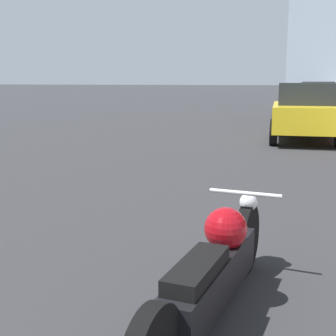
# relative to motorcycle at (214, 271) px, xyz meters

# --- Properties ---
(motorcycle) EXTENTS (0.62, 2.63, 0.76)m
(motorcycle) POSITION_rel_motorcycle_xyz_m (0.00, 0.00, 0.00)
(motorcycle) COLOR black
(motorcycle) RESTS_ON ground_plane
(parked_car_yellow) EXTENTS (2.14, 4.06, 1.63)m
(parked_car_yellow) POSITION_rel_motorcycle_xyz_m (0.03, 10.80, 0.46)
(parked_car_yellow) COLOR gold
(parked_car_yellow) RESTS_ON ground_plane
(parked_car_green) EXTENTS (1.89, 4.36, 1.65)m
(parked_car_green) POSITION_rel_motorcycle_xyz_m (0.11, 21.27, 0.45)
(parked_car_green) COLOR #1E6B33
(parked_car_green) RESTS_ON ground_plane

